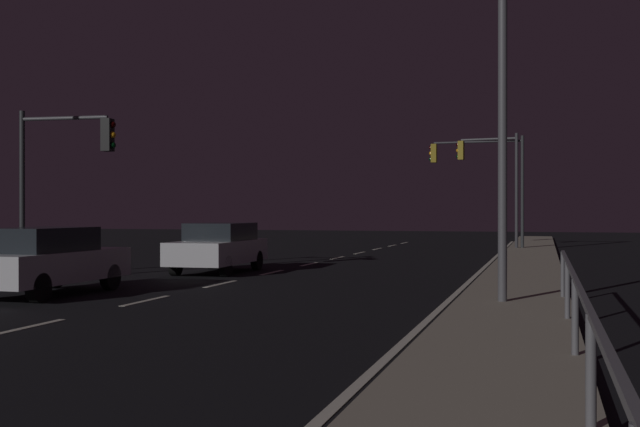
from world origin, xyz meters
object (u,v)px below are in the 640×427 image
(car_oncoming, at_px, (219,247))
(traffic_light_mid_right, at_px, (491,169))
(car, at_px, (45,260))
(traffic_light_overhead_east, at_px, (63,160))
(street_lamp_mid_block, at_px, (498,81))
(traffic_light_far_center, at_px, (481,169))

(car_oncoming, xyz_separation_m, traffic_light_mid_right, (7.34, 16.90, 3.26))
(car, distance_m, traffic_light_overhead_east, 5.76)
(car, xyz_separation_m, street_lamp_mid_block, (10.16, 0.84, 3.78))
(car, xyz_separation_m, traffic_light_overhead_east, (-2.60, 4.41, 2.63))
(car_oncoming, distance_m, traffic_light_mid_right, 18.71)
(car, relative_size, car_oncoming, 0.99)
(car, bearing_deg, street_lamp_mid_block, 4.71)
(traffic_light_far_center, xyz_separation_m, traffic_light_overhead_east, (-10.60, -19.84, -0.65))
(traffic_light_overhead_east, relative_size, traffic_light_mid_right, 0.87)
(car, height_order, car_oncoming, same)
(traffic_light_far_center, bearing_deg, traffic_light_overhead_east, -118.11)
(car_oncoming, bearing_deg, traffic_light_overhead_east, -143.26)
(car, distance_m, traffic_light_far_center, 25.75)
(car, relative_size, traffic_light_mid_right, 0.78)
(car_oncoming, height_order, traffic_light_mid_right, traffic_light_mid_right)
(car_oncoming, relative_size, street_lamp_mid_block, 0.60)
(car, xyz_separation_m, traffic_light_far_center, (8.00, 24.25, 3.28))
(car, bearing_deg, traffic_light_far_center, 71.75)
(traffic_light_overhead_east, xyz_separation_m, traffic_light_mid_right, (11.10, 19.70, 0.63))
(traffic_light_mid_right, height_order, street_lamp_mid_block, street_lamp_mid_block)
(traffic_light_mid_right, bearing_deg, car, -109.41)
(traffic_light_mid_right, relative_size, street_lamp_mid_block, 0.76)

